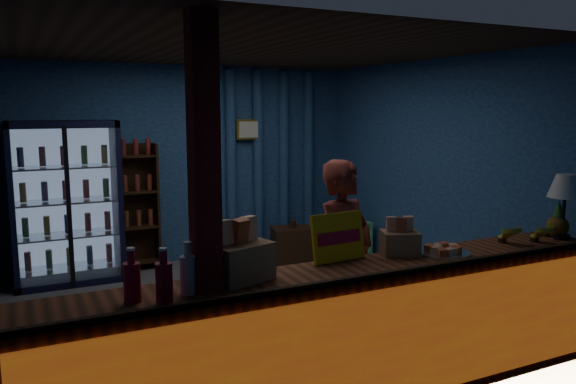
% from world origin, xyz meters
% --- Properties ---
extents(ground, '(4.60, 4.60, 0.00)m').
position_xyz_m(ground, '(0.00, 0.00, 0.00)').
color(ground, '#515154').
rests_on(ground, ground).
extents(room_walls, '(4.60, 4.60, 4.60)m').
position_xyz_m(room_walls, '(0.00, 0.00, 1.57)').
color(room_walls, navy).
rests_on(room_walls, ground).
extents(counter, '(4.40, 0.57, 0.99)m').
position_xyz_m(counter, '(0.00, -1.91, 0.48)').
color(counter, brown).
rests_on(counter, ground).
extents(support_post, '(0.16, 0.16, 2.60)m').
position_xyz_m(support_post, '(-1.05, -1.90, 1.30)').
color(support_post, maroon).
rests_on(support_post, ground).
extents(beverage_cooler, '(1.20, 0.62, 1.90)m').
position_xyz_m(beverage_cooler, '(-1.55, 1.92, 0.93)').
color(beverage_cooler, black).
rests_on(beverage_cooler, ground).
extents(bottle_shelf, '(0.50, 0.28, 1.60)m').
position_xyz_m(bottle_shelf, '(-0.70, 2.06, 0.79)').
color(bottle_shelf, '#321A10').
rests_on(bottle_shelf, ground).
extents(curtain_folds, '(1.74, 0.14, 2.50)m').
position_xyz_m(curtain_folds, '(1.00, 2.14, 1.30)').
color(curtain_folds, navy).
rests_on(curtain_folds, room_walls).
extents(framed_picture, '(0.36, 0.04, 0.28)m').
position_xyz_m(framed_picture, '(0.85, 2.10, 1.75)').
color(framed_picture, gold).
rests_on(framed_picture, room_walls).
extents(shopkeeper, '(0.70, 0.59, 1.64)m').
position_xyz_m(shopkeeper, '(0.28, -1.33, 0.82)').
color(shopkeeper, maroon).
rests_on(shopkeeper, ground).
extents(green_chair, '(0.60, 0.62, 0.55)m').
position_xyz_m(green_chair, '(1.90, 1.33, 0.27)').
color(green_chair, '#62C580').
rests_on(green_chair, ground).
extents(side_table, '(0.59, 0.48, 0.57)m').
position_xyz_m(side_table, '(1.18, 1.42, 0.24)').
color(side_table, '#321A10').
rests_on(side_table, ground).
extents(yellow_sign, '(0.44, 0.13, 0.35)m').
position_xyz_m(yellow_sign, '(0.01, -1.68, 1.13)').
color(yellow_sign, '#EAB60C').
rests_on(yellow_sign, counter).
extents(soda_bottles, '(0.43, 0.18, 0.32)m').
position_xyz_m(soda_bottles, '(-1.33, -1.95, 1.08)').
color(soda_bottles, '#B30B27').
rests_on(soda_bottles, counter).
extents(snack_box_left, '(0.45, 0.41, 0.40)m').
position_xyz_m(snack_box_left, '(-0.80, -1.79, 1.09)').
color(snack_box_left, '#9D704C').
rests_on(snack_box_left, counter).
extents(snack_box_centre, '(0.33, 0.31, 0.29)m').
position_xyz_m(snack_box_centre, '(0.53, -1.73, 1.05)').
color(snack_box_centre, '#9D704C').
rests_on(snack_box_centre, counter).
extents(pastry_tray, '(0.41, 0.41, 0.07)m').
position_xyz_m(pastry_tray, '(0.81, -1.87, 0.97)').
color(pastry_tray, silver).
rests_on(pastry_tray, counter).
extents(banana_bunches, '(0.74, 0.29, 0.16)m').
position_xyz_m(banana_bunches, '(1.77, -1.87, 1.03)').
color(banana_bunches, gold).
rests_on(banana_bunches, counter).
extents(table_lamp, '(0.28, 0.28, 0.55)m').
position_xyz_m(table_lamp, '(2.05, -1.94, 1.38)').
color(table_lamp, black).
rests_on(table_lamp, counter).
extents(pineapple, '(0.18, 0.18, 0.31)m').
position_xyz_m(pineapple, '(2.05, -1.89, 1.08)').
color(pineapple, '#93581A').
rests_on(pineapple, counter).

